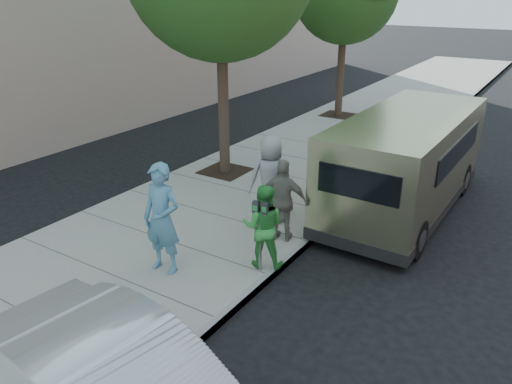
# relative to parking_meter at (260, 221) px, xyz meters

# --- Properties ---
(ground) EXTENTS (120.00, 120.00, 0.00)m
(ground) POSITION_rel_parking_meter_xyz_m (-1.25, 1.45, -1.11)
(ground) COLOR black
(ground) RESTS_ON ground
(sidewalk) EXTENTS (5.00, 60.00, 0.15)m
(sidewalk) POSITION_rel_parking_meter_xyz_m (-2.25, 1.45, -1.04)
(sidewalk) COLOR gray
(sidewalk) RESTS_ON ground
(curb_face) EXTENTS (0.12, 60.00, 0.16)m
(curb_face) POSITION_rel_parking_meter_xyz_m (0.19, 1.45, -1.04)
(curb_face) COLOR gray
(curb_face) RESTS_ON ground
(parking_meter) EXTENTS (0.29, 0.15, 1.33)m
(parking_meter) POSITION_rel_parking_meter_xyz_m (0.00, 0.00, 0.00)
(parking_meter) COLOR gray
(parking_meter) RESTS_ON sidewalk
(van) EXTENTS (2.17, 6.19, 2.28)m
(van) POSITION_rel_parking_meter_xyz_m (1.25, 4.28, 0.09)
(van) COLOR tan
(van) RESTS_ON ground
(person_officer) EXTENTS (0.77, 0.54, 2.00)m
(person_officer) POSITION_rel_parking_meter_xyz_m (-1.44, -0.89, 0.04)
(person_officer) COLOR teal
(person_officer) RESTS_ON sidewalk
(person_green_shirt) EXTENTS (0.93, 0.84, 1.56)m
(person_green_shirt) POSITION_rel_parking_meter_xyz_m (-0.05, 0.18, -0.18)
(person_green_shirt) COLOR green
(person_green_shirt) RESTS_ON sidewalk
(person_gray_shirt) EXTENTS (1.10, 1.09, 1.92)m
(person_gray_shirt) POSITION_rel_parking_meter_xyz_m (-0.91, 1.87, -0.01)
(person_gray_shirt) COLOR gray
(person_gray_shirt) RESTS_ON sidewalk
(person_striped_polo) EXTENTS (1.05, 0.64, 1.68)m
(person_striped_polo) POSITION_rel_parking_meter_xyz_m (-0.24, 1.23, -0.13)
(person_striped_polo) COLOR slate
(person_striped_polo) RESTS_ON sidewalk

